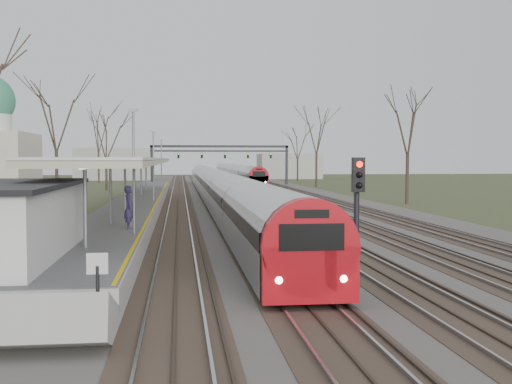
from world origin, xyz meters
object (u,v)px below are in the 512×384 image
train_near (215,186)px  signal_post (357,205)px  passenger (129,208)px  train_far (235,172)px

train_near → signal_post: 43.00m
train_near → passenger: size_ratio=47.42×
train_far → passenger: size_ratio=39.53×
train_near → train_far: 60.11m
train_far → signal_post: signal_post is taller
passenger → signal_post: 12.28m
train_near → train_far: bearing=83.3°
train_near → passenger: (-5.52, -33.07, 0.47)m
train_far → signal_post: 102.78m
train_far → passenger: 93.61m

